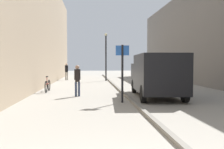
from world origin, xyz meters
TOP-DOWN VIEW (x-y plane):
  - ground_plane at (0.00, 12.00)m, footprint 80.00×80.00m
  - building_facade_left at (-5.33, 12.00)m, footprint 3.46×40.00m
  - kerb_strip at (1.58, 12.00)m, footprint 0.16×40.00m
  - pedestrian_main_foreground at (-2.76, 22.30)m, footprint 0.34×0.26m
  - pedestrian_mid_block at (-1.00, 10.06)m, footprint 0.33×0.22m
  - delivery_van at (3.13, 9.42)m, footprint 2.44×5.20m
  - street_sign_post at (1.12, 7.89)m, footprint 0.60×0.13m
  - lamp_post at (1.27, 20.85)m, footprint 0.28×0.28m
  - bicycle_leaning at (-2.95, 12.26)m, footprint 0.10×1.77m

SIDE VIEW (x-z plane):
  - ground_plane at x=0.00m, z-range 0.00..0.00m
  - kerb_strip at x=1.58m, z-range 0.00..0.12m
  - bicycle_leaning at x=-2.95m, z-range -0.11..0.87m
  - pedestrian_mid_block at x=-1.00m, z-range 0.13..1.80m
  - pedestrian_main_foreground at x=-2.76m, z-range 0.14..1.90m
  - delivery_van at x=3.13m, z-range 0.09..2.32m
  - street_sign_post at x=1.12m, z-range 0.25..2.85m
  - lamp_post at x=1.27m, z-range 0.34..5.10m
  - building_facade_left at x=-5.33m, z-range 0.00..9.35m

